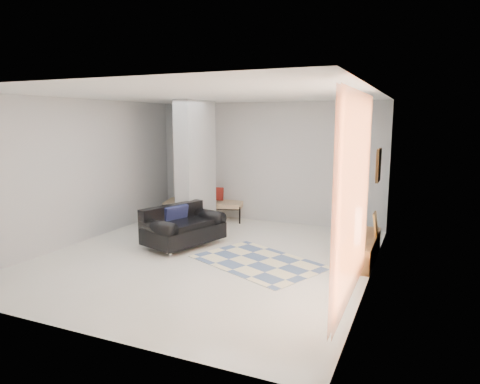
% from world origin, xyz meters
% --- Properties ---
extents(floor, '(6.00, 6.00, 0.00)m').
position_xyz_m(floor, '(0.00, 0.00, 0.00)').
color(floor, silver).
rests_on(floor, ground).
extents(ceiling, '(6.00, 6.00, 0.00)m').
position_xyz_m(ceiling, '(0.00, 0.00, 2.80)').
color(ceiling, white).
rests_on(ceiling, wall_back).
extents(wall_back, '(6.00, 0.00, 6.00)m').
position_xyz_m(wall_back, '(0.00, 3.00, 1.40)').
color(wall_back, '#B3B5B7').
rests_on(wall_back, ground).
extents(wall_front, '(6.00, 0.00, 6.00)m').
position_xyz_m(wall_front, '(0.00, -3.00, 1.40)').
color(wall_front, '#B3B5B7').
rests_on(wall_front, ground).
extents(wall_left, '(0.00, 6.00, 6.00)m').
position_xyz_m(wall_left, '(-2.75, 0.00, 1.40)').
color(wall_left, '#B3B5B7').
rests_on(wall_left, ground).
extents(wall_right, '(0.00, 6.00, 6.00)m').
position_xyz_m(wall_right, '(2.75, 0.00, 1.40)').
color(wall_right, '#B3B5B7').
rests_on(wall_right, ground).
extents(partition_column, '(0.35, 1.20, 2.80)m').
position_xyz_m(partition_column, '(-1.10, 1.60, 1.40)').
color(partition_column, '#9B9FA2').
rests_on(partition_column, floor).
extents(hallway_door, '(0.85, 0.06, 2.04)m').
position_xyz_m(hallway_door, '(-2.10, 2.96, 1.02)').
color(hallway_door, silver).
rests_on(hallway_door, floor).
extents(curtain, '(0.00, 2.55, 2.55)m').
position_xyz_m(curtain, '(2.67, -1.15, 1.45)').
color(curtain, '#FF8143').
rests_on(curtain, wall_right).
extents(wall_art, '(0.04, 0.45, 0.55)m').
position_xyz_m(wall_art, '(2.72, 0.94, 1.65)').
color(wall_art, '#3E2711').
rests_on(wall_art, wall_right).
extents(media_console, '(0.45, 1.64, 0.80)m').
position_xyz_m(media_console, '(2.52, 0.95, 0.21)').
color(media_console, brown).
rests_on(media_console, floor).
extents(loveseat, '(1.29, 1.68, 0.76)m').
position_xyz_m(loveseat, '(-0.78, 0.44, 0.36)').
color(loveseat, silver).
rests_on(loveseat, floor).
extents(daybed, '(2.02, 1.27, 0.77)m').
position_xyz_m(daybed, '(-1.48, 2.62, 0.41)').
color(daybed, black).
rests_on(daybed, floor).
extents(area_rug, '(2.50, 2.15, 0.01)m').
position_xyz_m(area_rug, '(0.93, 0.09, 0.01)').
color(area_rug, beige).
rests_on(area_rug, floor).
extents(cylinder_lamp, '(0.11, 0.11, 0.60)m').
position_xyz_m(cylinder_lamp, '(2.50, 0.46, 0.70)').
color(cylinder_lamp, white).
rests_on(cylinder_lamp, media_console).
extents(bronze_figurine, '(0.11, 0.11, 0.22)m').
position_xyz_m(bronze_figurine, '(2.47, 1.32, 0.51)').
color(bronze_figurine, black).
rests_on(bronze_figurine, media_console).
extents(vase, '(0.22, 0.22, 0.20)m').
position_xyz_m(vase, '(2.47, 0.93, 0.50)').
color(vase, silver).
rests_on(vase, media_console).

